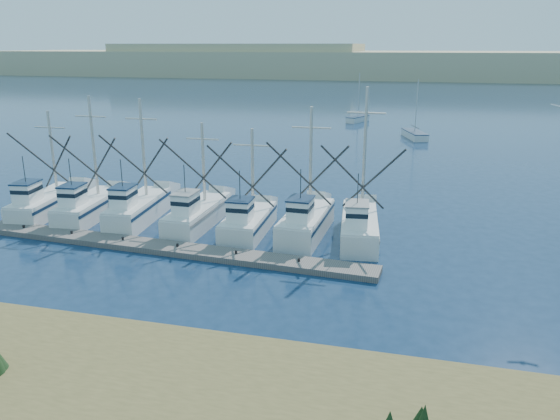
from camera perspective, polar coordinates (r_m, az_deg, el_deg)
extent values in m
plane|color=#0D233D|center=(26.88, 1.53, -11.10)|extent=(500.00, 500.00, 0.00)
cube|color=#4C422D|center=(22.05, -26.90, -17.57)|extent=(40.00, 10.00, 1.60)
cube|color=#67615C|center=(35.73, -12.06, -3.86)|extent=(27.66, 3.64, 0.37)
cube|color=tan|center=(233.35, 13.41, 14.59)|extent=(360.00, 60.00, 10.00)
cube|color=silver|center=(46.15, -23.13, 0.55)|extent=(3.35, 8.19, 1.41)
cube|color=white|center=(44.25, -24.90, 1.63)|extent=(1.62, 2.10, 1.50)
cylinder|color=#B7B2A8|center=(46.36, -22.68, 5.62)|extent=(0.22, 0.22, 6.35)
cube|color=silver|center=(43.72, -19.24, 0.15)|extent=(2.98, 7.63, 1.45)
cube|color=white|center=(41.82, -20.84, 1.35)|extent=(1.50, 1.93, 1.50)
cylinder|color=#B7B2A8|center=(43.76, -18.90, 6.28)|extent=(0.22, 0.22, 7.56)
cube|color=silver|center=(41.78, -14.52, -0.10)|extent=(2.95, 7.91, 1.59)
cube|color=white|center=(39.71, -16.03, 1.23)|extent=(1.48, 2.00, 1.50)
cylinder|color=#B7B2A8|center=(41.88, -14.11, 6.24)|extent=(0.22, 0.22, 7.30)
cube|color=silver|center=(39.93, -8.53, -0.62)|extent=(2.33, 8.03, 1.45)
cube|color=white|center=(37.71, -9.81, 0.60)|extent=(1.32, 1.97, 1.50)
cylinder|color=#B7B2A8|center=(40.23, -8.01, 4.89)|extent=(0.22, 0.22, 5.83)
cube|color=silver|center=(38.05, -3.31, -1.44)|extent=(2.72, 6.82, 1.33)
cube|color=white|center=(36.06, -4.17, -0.14)|extent=(1.50, 1.69, 1.50)
cylinder|color=#B7B2A8|center=(38.16, -2.88, 4.18)|extent=(0.22, 0.22, 5.80)
cube|color=silver|center=(37.45, 2.74, -1.51)|extent=(2.71, 7.69, 1.61)
cube|color=white|center=(35.16, 2.14, -0.08)|extent=(1.48, 1.90, 1.50)
cylinder|color=#B7B2A8|center=(37.57, 3.24, 5.38)|extent=(0.22, 0.22, 7.05)
cube|color=silver|center=(37.13, 8.29, -1.91)|extent=(3.24, 8.18, 1.51)
cube|color=white|center=(34.73, 8.02, -0.61)|extent=(1.57, 2.09, 1.50)
cylinder|color=#B7B2A8|center=(37.18, 8.84, 6.08)|extent=(0.22, 0.22, 8.50)
cube|color=silver|center=(79.55, 13.87, 7.61)|extent=(3.88, 6.88, 0.90)
cylinder|color=#B7B2A8|center=(79.33, 14.08, 10.53)|extent=(0.12, 0.12, 7.20)
cube|color=silver|center=(94.96, 8.12, 9.37)|extent=(3.54, 5.58, 0.90)
cylinder|color=#B7B2A8|center=(94.82, 8.24, 11.82)|extent=(0.12, 0.12, 7.20)
cube|color=white|center=(33.18, 26.90, 9.72)|extent=(0.54, 0.13, 0.14)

